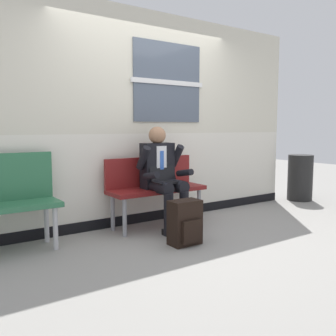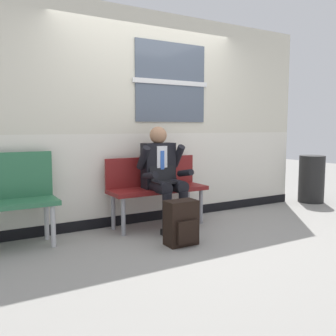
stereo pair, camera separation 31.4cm
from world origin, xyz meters
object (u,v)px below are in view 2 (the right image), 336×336
at_px(bench_with_person, 156,184).
at_px(trash_bin, 311,179).
at_px(person_seated, 163,175).
at_px(backpack, 181,223).

relative_size(bench_with_person, trash_bin, 1.61).
height_order(person_seated, backpack, person_seated).
bearing_deg(person_seated, trash_bin, 3.46).
bearing_deg(bench_with_person, trash_bin, -0.34).
height_order(person_seated, trash_bin, person_seated).
bearing_deg(person_seated, backpack, -103.03).
xyz_separation_m(bench_with_person, backpack, (-0.15, -0.83, -0.29)).
distance_m(person_seated, backpack, 0.78).
distance_m(bench_with_person, backpack, 0.89).
height_order(bench_with_person, backpack, bench_with_person).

